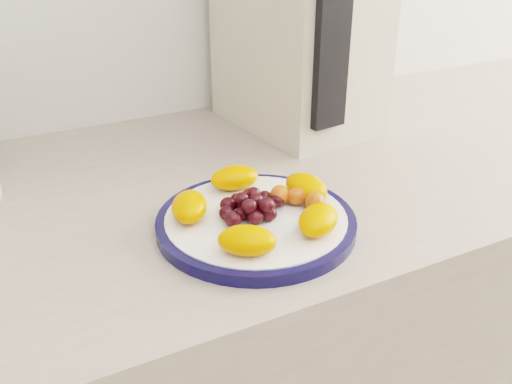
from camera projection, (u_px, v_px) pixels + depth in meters
name	position (u px, v px, depth m)	size (l,w,h in m)	color
plate_rim	(256.00, 223.00, 0.69)	(0.24, 0.24, 0.01)	#0C0D38
plate_face	(256.00, 222.00, 0.69)	(0.22, 0.22, 0.02)	white
appliance_body	(299.00, 29.00, 0.95)	(0.19, 0.26, 0.33)	beige
appliance_panel	(331.00, 46.00, 0.82)	(0.06, 0.02, 0.25)	black
fruit_plate	(262.00, 204.00, 0.69)	(0.21, 0.21, 0.03)	#FF6D00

